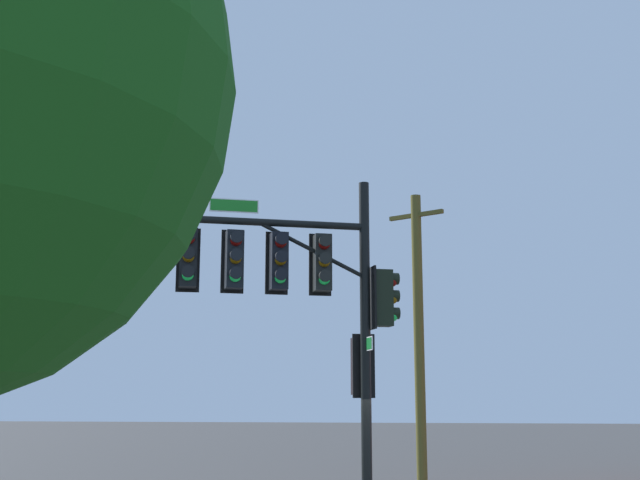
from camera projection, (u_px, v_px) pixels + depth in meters
signal_pole_assembly at (289, 291)px, 15.02m from camera, size 5.14×2.41×6.73m
utility_pole at (419, 333)px, 22.96m from camera, size 1.61×1.01×8.46m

